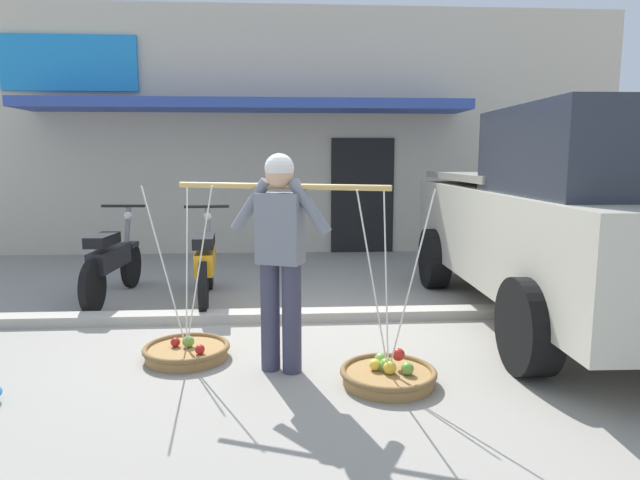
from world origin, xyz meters
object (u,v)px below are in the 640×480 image
object	(u,v)px
fruit_basket_left_side	(388,374)
parked_truck	(571,222)
motorcycle_nearest_shop	(112,262)
fruit_basket_right_side	(187,350)
fruit_vendor	(280,248)
motorcycle_second_in_row	(206,263)

from	to	relation	value
fruit_basket_left_side	parked_truck	bearing A→B (deg)	34.26
fruit_basket_left_side	motorcycle_nearest_shop	distance (m)	3.86
motorcycle_nearest_shop	parked_truck	xyz separation A→B (m)	(4.87, -1.23, 0.58)
parked_truck	fruit_basket_left_side	bearing A→B (deg)	-145.74
fruit_basket_left_side	fruit_basket_right_side	bearing A→B (deg)	158.54
fruit_vendor	motorcycle_nearest_shop	xyz separation A→B (m)	(-1.99, 2.34, -0.52)
motorcycle_second_in_row	fruit_basket_left_side	bearing A→B (deg)	-56.22
fruit_vendor	fruit_basket_left_side	world-z (taller)	fruit_vendor
fruit_basket_left_side	motorcycle_nearest_shop	xyz separation A→B (m)	(-2.78, 2.65, 0.38)
fruit_basket_left_side	fruit_basket_right_side	xyz separation A→B (m)	(-1.58, 0.62, -0.00)
motorcycle_nearest_shop	motorcycle_second_in_row	bearing A→B (deg)	-7.95
motorcycle_nearest_shop	motorcycle_second_in_row	size ratio (longest dim) A/B	1.00
fruit_basket_right_side	parked_truck	world-z (taller)	parked_truck
fruit_basket_right_side	motorcycle_second_in_row	world-z (taller)	fruit_basket_right_side
fruit_vendor	fruit_basket_right_side	xyz separation A→B (m)	(-0.79, 0.31, -0.91)
motorcycle_second_in_row	fruit_basket_right_side	bearing A→B (deg)	-87.39
motorcycle_second_in_row	motorcycle_nearest_shop	bearing A→B (deg)	172.05
fruit_vendor	fruit_basket_left_side	bearing A→B (deg)	-21.38
fruit_basket_left_side	parked_truck	xyz separation A→B (m)	(2.08, 1.42, 0.96)
fruit_vendor	fruit_basket_right_side	distance (m)	1.24
fruit_vendor	fruit_basket_left_side	xyz separation A→B (m)	(0.79, -0.31, -0.90)
fruit_vendor	parked_truck	bearing A→B (deg)	21.09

